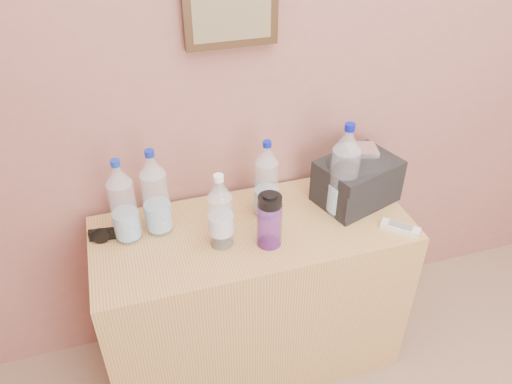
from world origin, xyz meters
TOP-DOWN VIEW (x-y plane):
  - picture_frame at (-0.39, 1.98)m, footprint 0.30×0.03m
  - dresser at (-0.39, 1.75)m, footprint 1.12×0.47m
  - pet_large_a at (-0.81, 1.82)m, footprint 0.08×0.08m
  - pet_large_b at (-0.70, 1.83)m, footprint 0.09×0.09m
  - pet_large_c at (-0.32, 1.81)m, footprint 0.08×0.08m
  - pet_large_d at (-0.06, 1.74)m, footprint 0.10×0.10m
  - pet_small at (-0.51, 1.70)m, footprint 0.08×0.08m
  - nalgene_bottle at (-0.36, 1.65)m, footprint 0.08×0.08m
  - sunglasses at (-0.87, 1.83)m, footprint 0.16×0.08m
  - ac_remote at (0.10, 1.58)m, footprint 0.13×0.12m
  - toiletry_bag at (0.03, 1.79)m, footprint 0.33×0.28m
  - foil_packet at (0.04, 1.81)m, footprint 0.12×0.11m

SIDE VIEW (x-z plane):
  - dresser at x=-0.39m, z-range 0.00..0.70m
  - ac_remote at x=0.10m, z-range 0.70..0.72m
  - sunglasses at x=-0.87m, z-range 0.70..0.74m
  - toiletry_bag at x=0.03m, z-range 0.70..0.89m
  - nalgene_bottle at x=-0.36m, z-range 0.70..0.90m
  - pet_small at x=-0.51m, z-range 0.69..0.96m
  - pet_large_c at x=-0.32m, z-range 0.69..0.99m
  - pet_large_a at x=-0.81m, z-range 0.68..1.00m
  - pet_large_b at x=-0.70m, z-range 0.68..1.01m
  - pet_large_d at x=-0.06m, z-range 0.68..1.04m
  - foil_packet at x=0.04m, z-range 0.89..0.92m
  - picture_frame at x=-0.39m, z-range 1.27..1.52m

